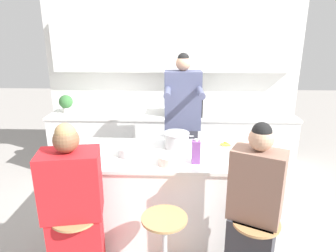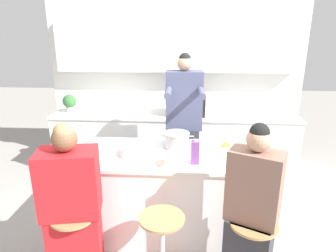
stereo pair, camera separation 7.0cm
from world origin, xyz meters
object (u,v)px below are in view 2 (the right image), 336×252
at_px(person_cooking, 184,132).
at_px(fruit_bowl, 128,151).
at_px(cooking_pot, 177,140).
at_px(potted_plant, 70,102).
at_px(bar_stool_leftmost, 77,249).
at_px(kitchen_island, 168,195).
at_px(person_seated_near, 251,221).
at_px(coffee_cup_near, 101,154).
at_px(microwave, 187,104).
at_px(banana_bunch, 225,145).
at_px(juice_carton, 195,152).
at_px(person_wrapped_blanket, 73,214).
at_px(bar_stool_center, 162,252).

height_order(person_cooking, fruit_bowl, person_cooking).
bearing_deg(cooking_pot, potted_plant, 139.35).
bearing_deg(bar_stool_leftmost, cooking_pot, 48.52).
height_order(kitchen_island, person_cooking, person_cooking).
bearing_deg(kitchen_island, person_seated_near, -45.03).
xyz_separation_m(kitchen_island, coffee_cup_near, (-0.61, -0.15, 0.49)).
distance_m(coffee_cup_near, microwave, 1.85).
relative_size(banana_bunch, potted_plant, 0.51).
xyz_separation_m(kitchen_island, person_cooking, (0.15, 0.70, 0.43)).
distance_m(juice_carton, potted_plant, 2.53).
bearing_deg(person_seated_near, person_wrapped_blanket, -154.18).
height_order(banana_bunch, juice_carton, juice_carton).
bearing_deg(microwave, kitchen_island, -96.77).
xyz_separation_m(cooking_pot, coffee_cup_near, (-0.69, -0.31, -0.04)).
relative_size(bar_stool_center, cooking_pot, 1.97).
xyz_separation_m(bar_stool_center, fruit_bowl, (-0.37, 0.62, 0.60)).
bearing_deg(person_seated_near, potted_plant, 160.63).
height_order(juice_carton, microwave, microwave).
bearing_deg(coffee_cup_near, kitchen_island, 13.50).
xyz_separation_m(juice_carton, potted_plant, (-1.81, 1.77, 0.01)).
relative_size(person_seated_near, potted_plant, 5.58).
xyz_separation_m(kitchen_island, microwave, (0.18, 1.52, 0.57)).
bearing_deg(cooking_pot, person_seated_near, -54.70).
height_order(kitchen_island, juice_carton, juice_carton).
height_order(person_wrapped_blanket, potted_plant, person_wrapped_blanket).
bearing_deg(coffee_cup_near, cooking_pot, 24.11).
bearing_deg(kitchen_island, potted_plant, 134.74).
bearing_deg(juice_carton, cooking_pot, 115.49).
relative_size(kitchen_island, person_cooking, 0.95).
bearing_deg(coffee_cup_near, juice_carton, -3.92).
bearing_deg(person_seated_near, fruit_bowl, 175.71).
distance_m(bar_stool_center, microwave, 2.32).
distance_m(person_wrapped_blanket, coffee_cup_near, 0.61).
relative_size(person_cooking, person_wrapped_blanket, 1.27).
relative_size(bar_stool_leftmost, person_cooking, 0.38).
bearing_deg(banana_bunch, potted_plant, 147.62).
xyz_separation_m(bar_stool_center, banana_bunch, (0.58, 0.91, 0.57)).
height_order(kitchen_island, bar_stool_center, kitchen_island).
relative_size(bar_stool_leftmost, person_seated_near, 0.47).
xyz_separation_m(banana_bunch, juice_carton, (-0.32, -0.42, 0.09)).
height_order(banana_bunch, potted_plant, potted_plant).
relative_size(person_seated_near, fruit_bowl, 7.65).
relative_size(juice_carton, potted_plant, 0.87).
distance_m(cooking_pot, fruit_bowl, 0.51).
height_order(person_seated_near, fruit_bowl, person_seated_near).
relative_size(cooking_pot, coffee_cup_near, 3.12).
relative_size(bar_stool_center, juice_carton, 3.02).
relative_size(kitchen_island, coffee_cup_near, 15.59).
height_order(kitchen_island, banana_bunch, banana_bunch).
relative_size(coffee_cup_near, microwave, 0.22).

